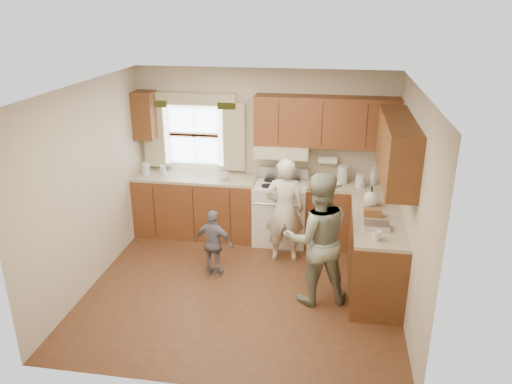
% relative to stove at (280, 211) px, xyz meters
% --- Properties ---
extents(room, '(3.80, 3.80, 3.80)m').
position_rel_stove_xyz_m(room, '(-0.30, -1.44, 0.78)').
color(room, '#4A2A17').
rests_on(room, ground).
extents(kitchen_fixtures, '(3.80, 2.25, 2.15)m').
position_rel_stove_xyz_m(kitchen_fixtures, '(0.31, -0.36, 0.37)').
color(kitchen_fixtures, '#43210E').
rests_on(kitchen_fixtures, ground).
extents(stove, '(0.76, 0.67, 1.07)m').
position_rel_stove_xyz_m(stove, '(0.00, 0.00, 0.00)').
color(stove, silver).
rests_on(stove, ground).
extents(woman_left, '(0.57, 0.40, 1.47)m').
position_rel_stove_xyz_m(woman_left, '(0.12, -0.59, 0.27)').
color(woman_left, beige).
rests_on(woman_left, ground).
extents(woman_right, '(0.91, 0.79, 1.61)m').
position_rel_stove_xyz_m(woman_right, '(0.59, -1.53, 0.34)').
color(woman_right, '#28472E').
rests_on(woman_right, ground).
extents(child, '(0.57, 0.32, 0.91)m').
position_rel_stove_xyz_m(child, '(-0.73, -1.17, -0.01)').
color(child, slate).
rests_on(child, ground).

